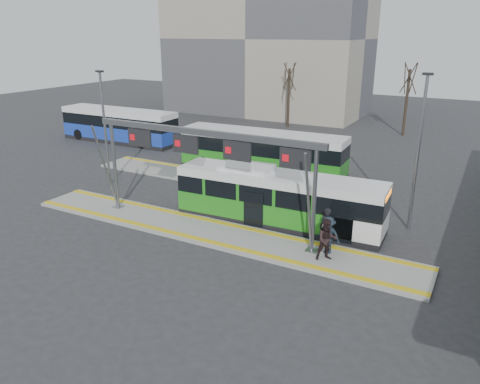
% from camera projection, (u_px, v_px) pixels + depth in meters
% --- Properties ---
extents(ground, '(120.00, 120.00, 0.00)m').
position_uv_depth(ground, '(209.00, 233.00, 24.31)').
color(ground, '#2D2D30').
rests_on(ground, ground).
extents(platform_main, '(22.00, 3.00, 0.15)m').
position_uv_depth(platform_main, '(209.00, 232.00, 24.28)').
color(platform_main, gray).
rests_on(platform_main, ground).
extents(platform_second, '(20.00, 3.00, 0.15)m').
position_uv_depth(platform_second, '(222.00, 180.00, 32.73)').
color(platform_second, gray).
rests_on(platform_second, ground).
extents(tactile_main, '(22.00, 2.65, 0.02)m').
position_uv_depth(tactile_main, '(209.00, 230.00, 24.25)').
color(tactile_main, yellow).
rests_on(tactile_main, platform_main).
extents(tactile_second, '(20.00, 0.35, 0.02)m').
position_uv_depth(tactile_second, '(230.00, 174.00, 33.65)').
color(tactile_second, yellow).
rests_on(tactile_second, platform_second).
extents(gantry, '(13.00, 1.68, 5.20)m').
position_uv_depth(gantry, '(204.00, 151.00, 23.27)').
color(gantry, slate).
rests_on(gantry, platform_main).
extents(apartment_block, '(24.50, 12.50, 18.40)m').
position_uv_depth(apartment_block, '(268.00, 37.00, 57.46)').
color(apartment_block, gray).
rests_on(apartment_block, ground).
extents(hero_bus, '(11.34, 2.93, 3.09)m').
position_uv_depth(hero_bus, '(278.00, 199.00, 25.06)').
color(hero_bus, black).
rests_on(hero_bus, ground).
extents(bg_bus_green, '(12.37, 3.13, 3.07)m').
position_uv_depth(bg_bus_green, '(262.00, 153.00, 34.12)').
color(bg_bus_green, black).
rests_on(bg_bus_green, ground).
extents(bg_bus_blue, '(11.78, 2.78, 3.06)m').
position_uv_depth(bg_bus_blue, '(119.00, 126.00, 43.69)').
color(bg_bus_blue, black).
rests_on(bg_bus_blue, ground).
extents(passenger_a, '(0.76, 0.55, 1.92)m').
position_uv_depth(passenger_a, '(327.00, 228.00, 22.17)').
color(passenger_a, black).
rests_on(passenger_a, platform_main).
extents(passenger_b, '(1.20, 1.14, 1.94)m').
position_uv_depth(passenger_b, '(327.00, 240.00, 20.88)').
color(passenger_b, black).
rests_on(passenger_b, platform_main).
extents(passenger_c, '(1.19, 0.74, 1.78)m').
position_uv_depth(passenger_c, '(328.00, 235.00, 21.55)').
color(passenger_c, '#1A252F').
rests_on(passenger_c, platform_main).
extents(tree_left, '(1.40, 1.40, 7.01)m').
position_uv_depth(tree_left, '(289.00, 77.00, 49.16)').
color(tree_left, '#382B21').
rests_on(tree_left, ground).
extents(tree_mid, '(1.40, 1.40, 7.30)m').
position_uv_depth(tree_mid, '(409.00, 79.00, 45.08)').
color(tree_mid, '#382B21').
rests_on(tree_mid, ground).
extents(tree_far, '(1.40, 1.40, 9.13)m').
position_uv_depth(tree_far, '(199.00, 56.00, 57.41)').
color(tree_far, '#382B21').
rests_on(tree_far, ground).
extents(lamp_west, '(0.50, 0.25, 7.58)m').
position_uv_depth(lamp_west, '(105.00, 126.00, 30.69)').
color(lamp_west, slate).
rests_on(lamp_west, ground).
extents(lamp_east, '(0.50, 0.25, 8.07)m').
position_uv_depth(lamp_east, '(418.00, 150.00, 23.41)').
color(lamp_east, slate).
rests_on(lamp_east, ground).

